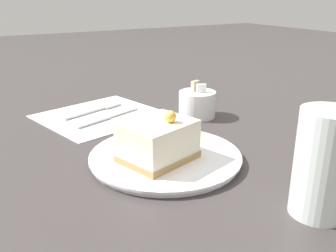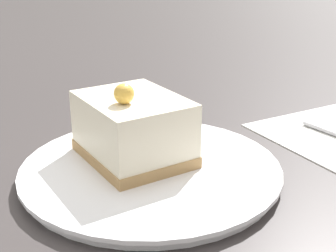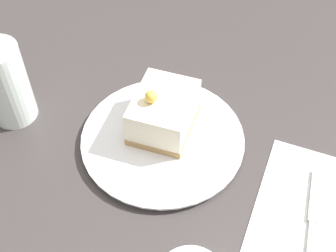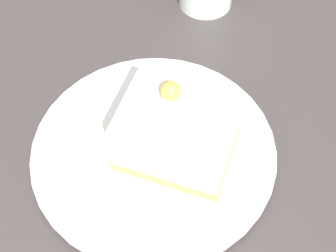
{
  "view_description": "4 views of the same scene",
  "coord_description": "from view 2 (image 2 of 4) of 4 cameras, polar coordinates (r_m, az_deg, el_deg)",
  "views": [
    {
      "loc": [
        0.52,
        -0.26,
        0.26
      ],
      "look_at": [
        0.01,
        0.04,
        0.05
      ],
      "focal_mm": 40.0,
      "sensor_mm": 36.0,
      "label": 1
    },
    {
      "loc": [
        0.13,
        0.41,
        0.21
      ],
      "look_at": [
        0.02,
        0.04,
        0.06
      ],
      "focal_mm": 50.0,
      "sensor_mm": 36.0,
      "label": 2
    },
    {
      "loc": [
        -0.23,
        0.38,
        0.57
      ],
      "look_at": [
        0.02,
        0.03,
        0.06
      ],
      "focal_mm": 50.0,
      "sensor_mm": 36.0,
      "label": 3
    },
    {
      "loc": [
        -0.16,
        -0.14,
        0.41
      ],
      "look_at": [
        0.05,
        0.01,
        0.04
      ],
      "focal_mm": 50.0,
      "sensor_mm": 36.0,
      "label": 4
    }
  ],
  "objects": [
    {
      "name": "ground_plane",
      "position": [
        0.48,
        1.3,
        -4.56
      ],
      "size": [
        4.0,
        4.0,
        0.0
      ],
      "primitive_type": "plane",
      "color": "#383333"
    },
    {
      "name": "plate",
      "position": [
        0.45,
        -2.11,
        -5.33
      ],
      "size": [
        0.25,
        0.25,
        0.01
      ],
      "color": "white",
      "rests_on": "ground_plane"
    },
    {
      "name": "cake_slice",
      "position": [
        0.45,
        -4.31,
        -0.21
      ],
      "size": [
        0.11,
        0.13,
        0.08
      ],
      "rotation": [
        0.0,
        0.0,
        0.29
      ],
      "color": "#AD8451",
      "rests_on": "plate"
    }
  ]
}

